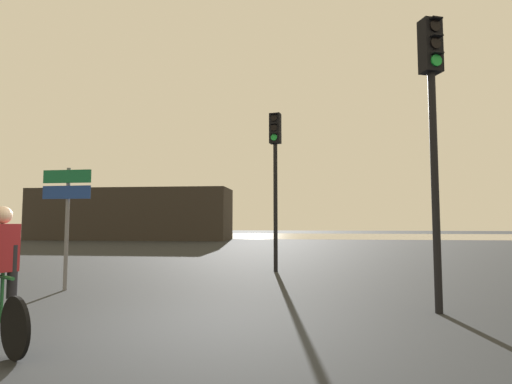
{
  "coord_description": "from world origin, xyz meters",
  "views": [
    {
      "loc": [
        1.61,
        -5.1,
        1.45
      ],
      "look_at": [
        0.5,
        5.0,
        2.2
      ],
      "focal_mm": 28.0,
      "sensor_mm": 36.0,
      "label": 1
    }
  ],
  "objects_px": {
    "traffic_light_center": "(275,161)",
    "direction_sign_post": "(67,205)",
    "cyclist": "(0,277)",
    "distant_building": "(131,214)",
    "traffic_light_near_right": "(433,107)"
  },
  "relations": [
    {
      "from": "direction_sign_post",
      "to": "cyclist",
      "type": "height_order",
      "value": "direction_sign_post"
    },
    {
      "from": "traffic_light_near_right",
      "to": "cyclist",
      "type": "distance_m",
      "value": 6.57
    },
    {
      "from": "traffic_light_center",
      "to": "cyclist",
      "type": "bearing_deg",
      "value": 82.7
    },
    {
      "from": "cyclist",
      "to": "direction_sign_post",
      "type": "bearing_deg",
      "value": 53.76
    },
    {
      "from": "distant_building",
      "to": "cyclist",
      "type": "distance_m",
      "value": 28.45
    },
    {
      "from": "traffic_light_near_right",
      "to": "direction_sign_post",
      "type": "distance_m",
      "value": 7.4
    },
    {
      "from": "distant_building",
      "to": "direction_sign_post",
      "type": "xyz_separation_m",
      "value": [
        8.56,
        -22.77,
        -0.24
      ]
    },
    {
      "from": "distant_building",
      "to": "cyclist",
      "type": "relative_size",
      "value": 9.8
    },
    {
      "from": "traffic_light_near_right",
      "to": "direction_sign_post",
      "type": "xyz_separation_m",
      "value": [
        -7.13,
        1.32,
        -1.52
      ]
    },
    {
      "from": "distant_building",
      "to": "traffic_light_near_right",
      "type": "height_order",
      "value": "traffic_light_near_right"
    },
    {
      "from": "direction_sign_post",
      "to": "traffic_light_center",
      "type": "bearing_deg",
      "value": -137.04
    },
    {
      "from": "distant_building",
      "to": "traffic_light_center",
      "type": "height_order",
      "value": "traffic_light_center"
    },
    {
      "from": "distant_building",
      "to": "cyclist",
      "type": "xyz_separation_m",
      "value": [
        10.12,
        -26.56,
        -1.21
      ]
    },
    {
      "from": "distant_building",
      "to": "traffic_light_near_right",
      "type": "distance_m",
      "value": 28.77
    },
    {
      "from": "traffic_light_center",
      "to": "direction_sign_post",
      "type": "distance_m",
      "value": 5.77
    }
  ]
}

